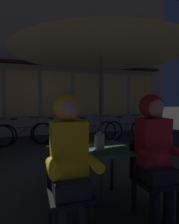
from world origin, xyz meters
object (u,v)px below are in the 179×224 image
at_px(chair_left, 68,185).
at_px(person_right_hooded, 155,144).
at_px(bicycle_furthest, 127,130).
at_px(book, 89,145).
at_px(patio_umbrella, 101,40).
at_px(chair_right, 151,174).
at_px(person_left_hooded, 69,151).
at_px(lantern, 99,140).
at_px(bicycle_third, 24,134).
at_px(cafe_table, 100,155).
at_px(bicycle_fifth, 92,132).
at_px(bicycle_fourth, 60,132).

bearing_deg(chair_left, person_right_hooded, -3.39).
bearing_deg(bicycle_furthest, book, -126.36).
height_order(patio_umbrella, book, patio_umbrella).
distance_m(chair_right, person_left_hooded, 1.03).
xyz_separation_m(bicycle_furthest, book, (-2.36, -3.20, 0.41)).
height_order(patio_umbrella, lantern, patio_umbrella).
relative_size(patio_umbrella, book, 11.55).
height_order(patio_umbrella, chair_right, patio_umbrella).
distance_m(lantern, person_left_hooded, 0.54).
height_order(person_left_hooded, bicycle_third, person_left_hooded).
xyz_separation_m(cafe_table, lantern, (-0.05, -0.10, 0.22)).
distance_m(cafe_table, bicycle_fifth, 3.48).
bearing_deg(bicycle_fourth, patio_umbrella, -90.71).
distance_m(person_left_hooded, bicycle_fifth, 4.06).
xyz_separation_m(cafe_table, bicycle_fourth, (0.04, 3.50, -0.29)).
distance_m(cafe_table, bicycle_furthest, 4.04).
xyz_separation_m(patio_umbrella, chair_left, (-0.48, -0.37, -1.57)).
bearing_deg(chair_right, cafe_table, 142.45).
relative_size(person_left_hooded, bicycle_third, 0.84).
xyz_separation_m(cafe_table, book, (-0.10, 0.13, 0.11)).
relative_size(bicycle_fifth, book, 8.40).
bearing_deg(chair_left, bicycle_third, 97.87).
height_order(person_right_hooded, book, person_right_hooded).
xyz_separation_m(lantern, book, (-0.06, 0.23, -0.11)).
distance_m(chair_left, book, 0.68).
bearing_deg(bicycle_third, bicycle_fourth, -4.40).
bearing_deg(bicycle_furthest, chair_right, -115.59).
bearing_deg(cafe_table, book, 127.94).
bearing_deg(bicycle_third, book, -75.02).
distance_m(patio_umbrella, bicycle_furthest, 4.37).
relative_size(bicycle_third, bicycle_furthest, 1.00).
bearing_deg(bicycle_fifth, person_left_hooded, -111.73).
relative_size(chair_left, bicycle_furthest, 0.52).
height_order(chair_right, person_right_hooded, person_right_hooded).
bearing_deg(bicycle_fifth, book, -109.31).
relative_size(chair_left, person_right_hooded, 0.62).
height_order(chair_right, bicycle_fifth, chair_right).
distance_m(chair_left, person_left_hooded, 0.36).
relative_size(lantern, person_left_hooded, 0.17).
bearing_deg(cafe_table, bicycle_fifth, 73.04).
height_order(cafe_table, bicycle_third, bicycle_third).
xyz_separation_m(cafe_table, person_right_hooded, (0.48, -0.43, 0.21)).
distance_m(chair_right, bicycle_third, 4.23).
xyz_separation_m(cafe_table, person_left_hooded, (-0.48, -0.43, 0.21)).
distance_m(person_right_hooded, bicycle_fourth, 3.98).
xyz_separation_m(patio_umbrella, chair_right, (0.48, -0.37, -1.57)).
bearing_deg(lantern, person_right_hooded, -31.66).
xyz_separation_m(cafe_table, bicycle_fifth, (1.01, 3.32, -0.29)).
relative_size(chair_right, bicycle_fifth, 0.52).
bearing_deg(chair_left, person_left_hooded, -90.00).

